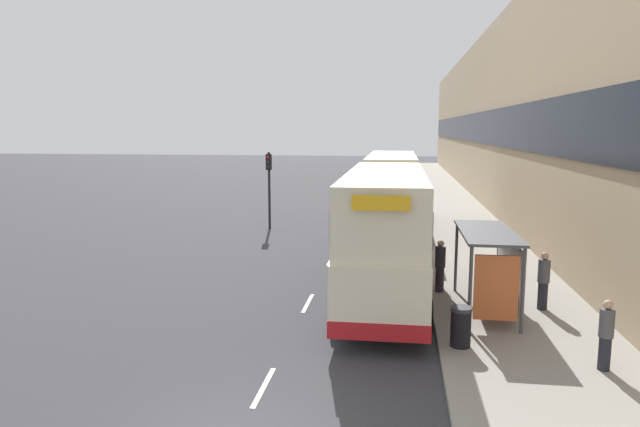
% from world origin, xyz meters
% --- Properties ---
extents(pavement, '(5.00, 93.00, 0.14)m').
position_xyz_m(pavement, '(6.50, 38.50, 0.07)').
color(pavement, gray).
rests_on(pavement, ground_plane).
extents(terrace_facade, '(3.10, 93.00, 12.85)m').
position_xyz_m(terrace_facade, '(10.49, 38.50, 6.42)').
color(terrace_facade, tan).
rests_on(terrace_facade, ground_plane).
extents(lane_mark_0, '(0.12, 2.00, 0.01)m').
position_xyz_m(lane_mark_0, '(0.00, 2.44, 0.01)').
color(lane_mark_0, silver).
rests_on(lane_mark_0, ground_plane).
extents(lane_mark_1, '(0.12, 2.00, 0.01)m').
position_xyz_m(lane_mark_1, '(0.00, 8.66, 0.01)').
color(lane_mark_1, silver).
rests_on(lane_mark_1, ground_plane).
extents(lane_mark_2, '(0.12, 2.00, 0.01)m').
position_xyz_m(lane_mark_2, '(0.00, 14.88, 0.01)').
color(lane_mark_2, silver).
rests_on(lane_mark_2, ground_plane).
extents(lane_mark_3, '(0.12, 2.00, 0.01)m').
position_xyz_m(lane_mark_3, '(0.00, 21.11, 0.01)').
color(lane_mark_3, silver).
rests_on(lane_mark_3, ground_plane).
extents(lane_mark_4, '(0.12, 2.00, 0.01)m').
position_xyz_m(lane_mark_4, '(0.00, 27.33, 0.01)').
color(lane_mark_4, silver).
rests_on(lane_mark_4, ground_plane).
extents(lane_mark_5, '(0.12, 2.00, 0.01)m').
position_xyz_m(lane_mark_5, '(0.00, 33.56, 0.01)').
color(lane_mark_5, silver).
rests_on(lane_mark_5, ground_plane).
extents(bus_shelter, '(1.60, 4.20, 2.48)m').
position_xyz_m(bus_shelter, '(5.77, 7.99, 1.88)').
color(bus_shelter, '#4C4C51').
rests_on(bus_shelter, ground_plane).
extents(double_decker_bus_near, '(2.85, 10.82, 4.30)m').
position_xyz_m(double_decker_bus_near, '(2.47, 9.68, 2.28)').
color(double_decker_bus_near, beige).
rests_on(double_decker_bus_near, ground_plane).
extents(double_decker_bus_ahead, '(2.85, 10.85, 4.30)m').
position_xyz_m(double_decker_bus_ahead, '(2.50, 22.08, 2.28)').
color(double_decker_bus_ahead, beige).
rests_on(double_decker_bus_ahead, ground_plane).
extents(car_0, '(2.09, 4.16, 1.65)m').
position_xyz_m(car_0, '(1.83, 34.70, 0.83)').
color(car_0, navy).
rests_on(car_0, ground_plane).
extents(pedestrian_at_shelter, '(0.36, 0.36, 1.82)m').
position_xyz_m(pedestrian_at_shelter, '(7.39, 8.63, 1.07)').
color(pedestrian_at_shelter, '#23232D').
rests_on(pedestrian_at_shelter, ground_plane).
extents(pedestrian_1, '(0.33, 0.33, 1.68)m').
position_xyz_m(pedestrian_1, '(7.72, 4.14, 1.00)').
color(pedestrian_1, '#23232D').
rests_on(pedestrian_1, ground_plane).
extents(pedestrian_2, '(0.36, 0.36, 1.80)m').
position_xyz_m(pedestrian_2, '(4.36, 10.21, 1.06)').
color(pedestrian_2, '#23232D').
rests_on(pedestrian_2, ground_plane).
extents(litter_bin, '(0.55, 0.55, 1.05)m').
position_xyz_m(litter_bin, '(4.55, 5.16, 0.67)').
color(litter_bin, black).
rests_on(litter_bin, ground_plane).
extents(traffic_light_far_kerb, '(0.30, 0.32, 4.39)m').
position_xyz_m(traffic_light_far_kerb, '(-4.40, 22.22, 2.97)').
color(traffic_light_far_kerb, black).
rests_on(traffic_light_far_kerb, ground_plane).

